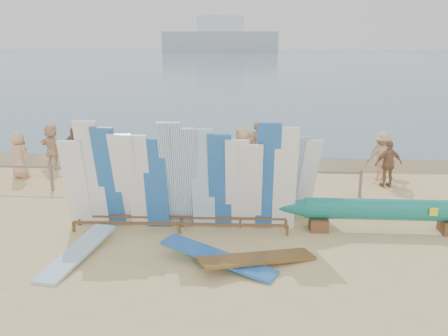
# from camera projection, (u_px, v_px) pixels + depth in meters

# --- Properties ---
(ground) EXTENTS (160.00, 160.00, 0.00)m
(ground) POSITION_uv_depth(u_px,v_px,m) (152.00, 229.00, 12.52)
(ground) COLOR #D9C07D
(ground) RESTS_ON ground
(ocean) EXTENTS (320.00, 240.00, 0.02)m
(ocean) POSITION_uv_depth(u_px,v_px,m) (248.00, 57.00, 135.78)
(ocean) COLOR slate
(ocean) RESTS_ON ground
(wet_sand_strip) EXTENTS (40.00, 2.60, 0.01)m
(wet_sand_strip) POSITION_uv_depth(u_px,v_px,m) (190.00, 161.00, 19.46)
(wet_sand_strip) COLOR olive
(wet_sand_strip) RESTS_ON ground
(distant_ship) EXTENTS (45.00, 8.00, 14.00)m
(distant_ship) POSITION_uv_depth(u_px,v_px,m) (220.00, 39.00, 185.27)
(distant_ship) COLOR #999EA3
(distant_ship) RESTS_ON ocean
(fence) EXTENTS (12.08, 0.08, 0.90)m
(fence) POSITION_uv_depth(u_px,v_px,m) (172.00, 175.00, 15.25)
(fence) COLOR #79685C
(fence) RESTS_ON ground
(main_surfboard_rack) EXTENTS (5.97, 1.02, 2.94)m
(main_surfboard_rack) POSITION_uv_depth(u_px,v_px,m) (180.00, 182.00, 12.08)
(main_surfboard_rack) COLOR brown
(main_surfboard_rack) RESTS_ON ground
(side_surfboard_rack) EXTENTS (2.26, 1.24, 2.51)m
(side_surfboard_rack) POSITION_uv_depth(u_px,v_px,m) (281.00, 176.00, 13.25)
(side_surfboard_rack) COLOR brown
(side_surfboard_rack) RESTS_ON ground
(outrigger_canoe) EXTENTS (6.16, 0.58, 0.88)m
(outrigger_canoe) POSITION_uv_depth(u_px,v_px,m) (385.00, 211.00, 12.22)
(outrigger_canoe) COLOR brown
(outrigger_canoe) RESTS_ON ground
(vendor_table) EXTENTS (0.99, 0.79, 1.17)m
(vendor_table) POSITION_uv_depth(u_px,v_px,m) (229.00, 209.00, 12.81)
(vendor_table) COLOR brown
(vendor_table) RESTS_ON ground
(flat_board_d) EXTENTS (2.68, 1.60, 0.41)m
(flat_board_d) POSITION_uv_depth(u_px,v_px,m) (218.00, 266.00, 10.47)
(flat_board_d) COLOR #235DAF
(flat_board_d) RESTS_ON ground
(flat_board_a) EXTENTS (1.04, 2.75, 0.27)m
(flat_board_a) POSITION_uv_depth(u_px,v_px,m) (78.00, 257.00, 10.87)
(flat_board_a) COLOR #89BCDC
(flat_board_a) RESTS_ON ground
(flat_board_c) EXTENTS (2.66, 1.70, 0.34)m
(flat_board_c) POSITION_uv_depth(u_px,v_px,m) (258.00, 265.00, 10.49)
(flat_board_c) COLOR brown
(flat_board_c) RESTS_ON ground
(beach_chair_left) EXTENTS (0.53, 0.55, 0.81)m
(beach_chair_left) POSITION_uv_depth(u_px,v_px,m) (220.00, 183.00, 15.70)
(beach_chair_left) COLOR #B01712
(beach_chair_left) RESTS_ON ground
(beach_chair_right) EXTENTS (0.52, 0.54, 0.81)m
(beach_chair_right) POSITION_uv_depth(u_px,v_px,m) (220.00, 180.00, 15.99)
(beach_chair_right) COLOR #B01712
(beach_chair_right) RESTS_ON ground
(stroller) EXTENTS (0.61, 0.87, 1.18)m
(stroller) POSITION_uv_depth(u_px,v_px,m) (236.00, 173.00, 16.04)
(stroller) COLOR #B01712
(stroller) RESTS_ON ground
(beachgoer_5) EXTENTS (0.84, 1.50, 1.54)m
(beachgoer_5) POSITION_uv_depth(u_px,v_px,m) (249.00, 152.00, 17.69)
(beachgoer_5) COLOR beige
(beachgoer_5) RESTS_ON ground
(beachgoer_10) EXTENTS (1.01, 0.60, 1.60)m
(beachgoer_10) POSITION_uv_depth(u_px,v_px,m) (388.00, 164.00, 15.88)
(beachgoer_10) COLOR #8C6042
(beachgoer_10) RESTS_ON ground
(beachgoer_3) EXTENTS (0.90, 1.07, 1.56)m
(beachgoer_3) POSITION_uv_depth(u_px,v_px,m) (166.00, 155.00, 17.17)
(beachgoer_3) COLOR tan
(beachgoer_3) RESTS_ON ground
(beachgoer_6) EXTENTS (0.58, 0.95, 1.82)m
(beachgoer_6) POSITION_uv_depth(u_px,v_px,m) (242.00, 152.00, 17.10)
(beachgoer_6) COLOR tan
(beachgoer_6) RESTS_ON ground
(beachgoer_2) EXTENTS (0.97, 0.75, 1.81)m
(beachgoer_2) POSITION_uv_depth(u_px,v_px,m) (143.00, 161.00, 15.87)
(beachgoer_2) COLOR beige
(beachgoer_2) RESTS_ON ground
(beachgoer_11) EXTENTS (1.67, 1.21, 1.74)m
(beachgoer_11) POSITION_uv_depth(u_px,v_px,m) (52.00, 147.00, 18.17)
(beachgoer_11) COLOR beige
(beachgoer_11) RESTS_ON ground
(beachgoer_4) EXTENTS (1.06, 0.55, 1.74)m
(beachgoer_4) POSITION_uv_depth(u_px,v_px,m) (173.00, 157.00, 16.56)
(beachgoer_4) COLOR #8C6042
(beachgoer_4) RESTS_ON ground
(beachgoer_9) EXTENTS (1.14, 0.56, 1.70)m
(beachgoer_9) POSITION_uv_depth(u_px,v_px,m) (381.00, 156.00, 16.70)
(beachgoer_9) COLOR tan
(beachgoer_9) RESTS_ON ground
(beachgoer_extra_1) EXTENTS (0.99, 0.65, 1.55)m
(beachgoer_extra_1) POSITION_uv_depth(u_px,v_px,m) (75.00, 147.00, 18.46)
(beachgoer_extra_1) COLOR #8C6042
(beachgoer_extra_1) RESTS_ON ground
(beachgoer_7) EXTENTS (0.72, 0.47, 1.84)m
(beachgoer_7) POSITION_uv_depth(u_px,v_px,m) (258.00, 146.00, 18.05)
(beachgoer_7) COLOR #8C6042
(beachgoer_7) RESTS_ON ground
(beachgoer_0) EXTENTS (0.91, 0.74, 1.69)m
(beachgoer_0) POSITION_uv_depth(u_px,v_px,m) (19.00, 155.00, 16.94)
(beachgoer_0) COLOR tan
(beachgoer_0) RESTS_ON ground
(beachgoer_extra_0) EXTENTS (0.98, 1.06, 1.59)m
(beachgoer_extra_0) POSITION_uv_depth(u_px,v_px,m) (382.00, 152.00, 17.55)
(beachgoer_extra_0) COLOR tan
(beachgoer_extra_0) RESTS_ON ground
(beachgoer_1) EXTENTS (0.76, 0.56, 1.88)m
(beachgoer_1) POSITION_uv_depth(u_px,v_px,m) (91.00, 155.00, 16.50)
(beachgoer_1) COLOR #8C6042
(beachgoer_1) RESTS_ON ground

